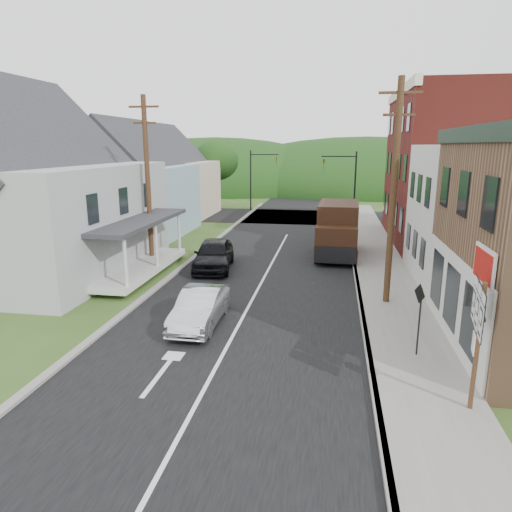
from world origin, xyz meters
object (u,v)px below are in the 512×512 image
at_px(route_sign_cluster, 477,328).
at_px(dark_sedan, 214,254).
at_px(silver_sedan, 200,308).
at_px(warning_sign, 419,310).
at_px(delivery_van, 338,230).

bearing_deg(route_sign_cluster, dark_sedan, 138.01).
bearing_deg(silver_sedan, route_sign_cluster, -28.86).
bearing_deg(route_sign_cluster, warning_sign, 114.55).
xyz_separation_m(route_sign_cluster, warning_sign, (-0.78, 2.87, -0.63)).
xyz_separation_m(silver_sedan, delivery_van, (5.00, 11.77, 0.93)).
bearing_deg(route_sign_cluster, silver_sedan, 161.02).
distance_m(delivery_van, route_sign_cluster, 16.49).
xyz_separation_m(silver_sedan, route_sign_cluster, (8.15, -4.41, 1.58)).
bearing_deg(dark_sedan, warning_sign, -53.38).
bearing_deg(warning_sign, dark_sedan, 115.38).
xyz_separation_m(silver_sedan, dark_sedan, (-1.52, 7.72, 0.14)).
relative_size(delivery_van, route_sign_cluster, 1.77).
distance_m(silver_sedan, dark_sedan, 7.87).
bearing_deg(dark_sedan, silver_sedan, -86.09).
relative_size(silver_sedan, delivery_van, 0.70).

